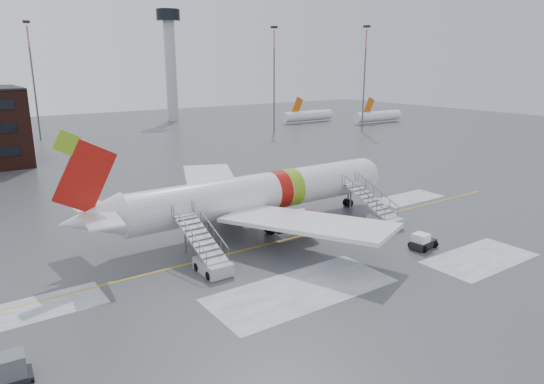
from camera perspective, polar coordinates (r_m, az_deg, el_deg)
ground at (r=46.65m, az=1.70°, el=-5.07°), size 260.00×260.00×0.00m
airliner at (r=47.64m, az=-2.31°, el=-0.33°), size 35.03×32.97×11.18m
airstair_fwd at (r=50.39m, az=12.53°, el=-2.62°), size 2.05×7.70×3.48m
airstair_aft at (r=39.09m, az=-7.50°, el=-7.59°), size 2.05×7.70×3.48m
pushback_tug at (r=45.19m, az=17.27°, el=-5.60°), size 2.62×2.09×1.42m
uld_container at (r=29.71m, az=-28.32°, el=-17.90°), size 1.98×1.50×1.55m
control_tower at (r=141.81m, az=-11.91°, el=15.77°), size 6.40×6.40×30.00m
light_mast_far_ne at (r=118.71m, az=0.25°, el=13.92°), size 1.20×1.20×24.25m
light_mast_far_n at (r=114.66m, az=-26.34°, el=12.38°), size 1.20×1.20×24.25m
light_mast_far_e at (r=118.33m, az=10.84°, el=13.66°), size 1.20×1.20×24.25m
distant_aircraft at (r=133.97m, az=7.02°, el=7.99°), size 35.00×18.00×8.00m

